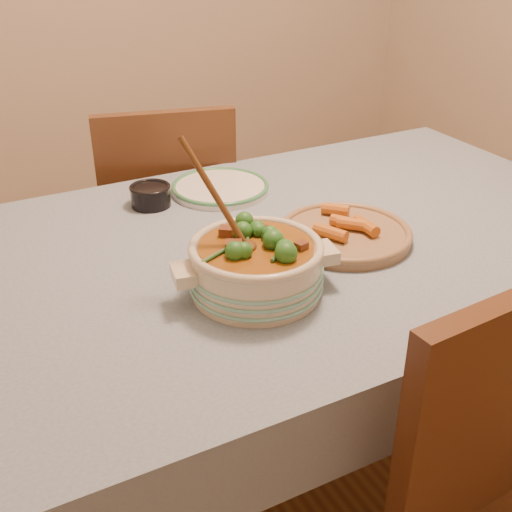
{
  "coord_description": "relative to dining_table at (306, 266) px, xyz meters",
  "views": [
    {
      "loc": [
        -0.77,
        -1.19,
        1.47
      ],
      "look_at": [
        -0.25,
        -0.2,
        0.85
      ],
      "focal_mm": 45.0,
      "sensor_mm": 36.0,
      "label": 1
    }
  ],
  "objects": [
    {
      "name": "white_plate",
      "position": [
        -0.08,
        0.34,
        0.1
      ],
      "size": [
        0.28,
        0.28,
        0.02
      ],
      "rotation": [
        0.0,
        0.0,
        0.02
      ],
      "color": "silver",
      "rests_on": "dining_table"
    },
    {
      "name": "condiment_bowl",
      "position": [
        -0.28,
        0.34,
        0.12
      ],
      "size": [
        0.12,
        0.12,
        0.06
      ],
      "rotation": [
        0.0,
        0.0,
        0.09
      ],
      "color": "black",
      "rests_on": "dining_table"
    },
    {
      "name": "fried_plate",
      "position": [
        0.06,
        -0.07,
        0.11
      ],
      "size": [
        0.36,
        0.36,
        0.05
      ],
      "rotation": [
        0.0,
        0.0,
        0.14
      ],
      "color": "#977354",
      "rests_on": "dining_table"
    },
    {
      "name": "chair_far",
      "position": [
        -0.12,
        0.71,
        -0.14
      ],
      "size": [
        0.52,
        0.52,
        0.93
      ],
      "rotation": [
        0.0,
        0.0,
        2.9
      ],
      "color": "#523119",
      "rests_on": "floor"
    },
    {
      "name": "dining_table",
      "position": [
        0.0,
        0.0,
        0.0
      ],
      "size": [
        1.68,
        1.08,
        0.76
      ],
      "color": "brown",
      "rests_on": "floor"
    },
    {
      "name": "stew_casserole",
      "position": [
        -0.24,
        -0.18,
        0.16
      ],
      "size": [
        0.35,
        0.31,
        0.33
      ],
      "rotation": [
        0.0,
        0.0,
        -0.17
      ],
      "color": "beige",
      "rests_on": "dining_table"
    },
    {
      "name": "floor",
      "position": [
        0.0,
        0.0,
        -0.66
      ],
      "size": [
        4.5,
        4.5,
        0.0
      ],
      "primitive_type": "plane",
      "color": "#4F2C16",
      "rests_on": "ground"
    }
  ]
}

